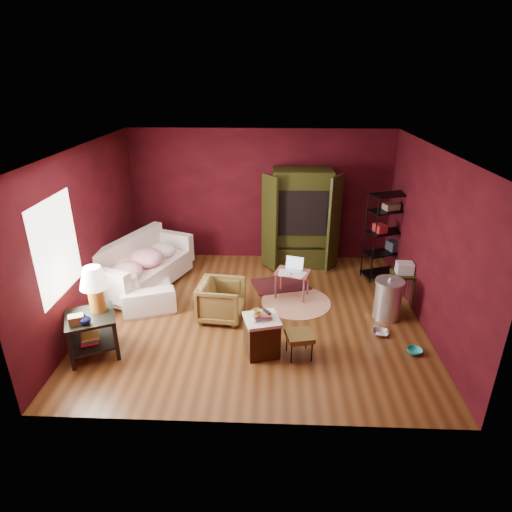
{
  "coord_description": "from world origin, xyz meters",
  "views": [
    {
      "loc": [
        0.28,
        -6.37,
        3.87
      ],
      "look_at": [
        0.0,
        0.2,
        1.0
      ],
      "focal_mm": 30.0,
      "sensor_mm": 36.0,
      "label": 1
    }
  ],
  "objects_px": {
    "side_table": "(93,303)",
    "armchair": "(222,299)",
    "laptop_desk": "(293,274)",
    "wire_shelving": "(388,232)",
    "tv_armoire": "(301,217)",
    "sofa": "(144,268)",
    "hamper": "(262,335)"
  },
  "relations": [
    {
      "from": "armchair",
      "to": "side_table",
      "type": "bearing_deg",
      "value": 125.3
    },
    {
      "from": "sofa",
      "to": "side_table",
      "type": "relative_size",
      "value": 1.71
    },
    {
      "from": "wire_shelving",
      "to": "side_table",
      "type": "bearing_deg",
      "value": -172.07
    },
    {
      "from": "tv_armoire",
      "to": "wire_shelving",
      "type": "relative_size",
      "value": 1.19
    },
    {
      "from": "wire_shelving",
      "to": "sofa",
      "type": "bearing_deg",
      "value": 167.76
    },
    {
      "from": "laptop_desk",
      "to": "tv_armoire",
      "type": "relative_size",
      "value": 0.36
    },
    {
      "from": "sofa",
      "to": "tv_armoire",
      "type": "relative_size",
      "value": 1.1
    },
    {
      "from": "armchair",
      "to": "side_table",
      "type": "height_order",
      "value": "side_table"
    },
    {
      "from": "laptop_desk",
      "to": "wire_shelving",
      "type": "bearing_deg",
      "value": 43.69
    },
    {
      "from": "sofa",
      "to": "wire_shelving",
      "type": "bearing_deg",
      "value": -100.28
    },
    {
      "from": "side_table",
      "to": "wire_shelving",
      "type": "distance_m",
      "value": 5.54
    },
    {
      "from": "sofa",
      "to": "tv_armoire",
      "type": "bearing_deg",
      "value": -86.71
    },
    {
      "from": "sofa",
      "to": "armchair",
      "type": "relative_size",
      "value": 3.1
    },
    {
      "from": "sofa",
      "to": "tv_armoire",
      "type": "distance_m",
      "value": 3.3
    },
    {
      "from": "tv_armoire",
      "to": "wire_shelving",
      "type": "xyz_separation_m",
      "value": [
        1.69,
        -0.5,
        -0.12
      ]
    },
    {
      "from": "armchair",
      "to": "laptop_desk",
      "type": "distance_m",
      "value": 1.45
    },
    {
      "from": "sofa",
      "to": "armchair",
      "type": "bearing_deg",
      "value": -141.45
    },
    {
      "from": "sofa",
      "to": "wire_shelving",
      "type": "distance_m",
      "value": 4.76
    },
    {
      "from": "sofa",
      "to": "hamper",
      "type": "height_order",
      "value": "sofa"
    },
    {
      "from": "side_table",
      "to": "armchair",
      "type": "bearing_deg",
      "value": 29.36
    },
    {
      "from": "side_table",
      "to": "tv_armoire",
      "type": "bearing_deg",
      "value": 45.62
    },
    {
      "from": "hamper",
      "to": "tv_armoire",
      "type": "distance_m",
      "value": 3.35
    },
    {
      "from": "wire_shelving",
      "to": "laptop_desk",
      "type": "bearing_deg",
      "value": -174.98
    },
    {
      "from": "armchair",
      "to": "laptop_desk",
      "type": "relative_size",
      "value": 0.99
    },
    {
      "from": "laptop_desk",
      "to": "wire_shelving",
      "type": "relative_size",
      "value": 0.43
    },
    {
      "from": "sofa",
      "to": "laptop_desk",
      "type": "distance_m",
      "value": 2.79
    },
    {
      "from": "side_table",
      "to": "tv_armoire",
      "type": "relative_size",
      "value": 0.65
    },
    {
      "from": "hamper",
      "to": "tv_armoire",
      "type": "bearing_deg",
      "value": 77.43
    },
    {
      "from": "laptop_desk",
      "to": "side_table",
      "type": "bearing_deg",
      "value": -131.61
    },
    {
      "from": "armchair",
      "to": "hamper",
      "type": "relative_size",
      "value": 1.07
    },
    {
      "from": "sofa",
      "to": "hamper",
      "type": "distance_m",
      "value": 2.99
    },
    {
      "from": "laptop_desk",
      "to": "armchair",
      "type": "bearing_deg",
      "value": -129.19
    }
  ]
}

